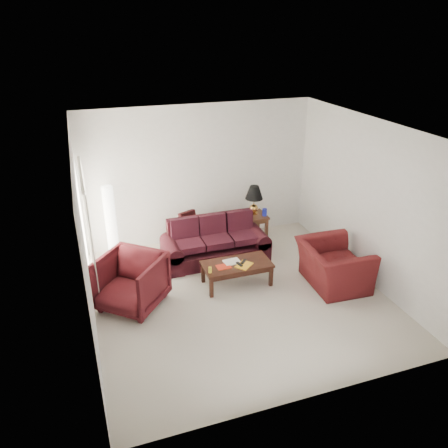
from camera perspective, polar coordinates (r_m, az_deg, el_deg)
name	(u,v)px	position (r m, az deg, el deg)	size (l,w,h in m)	color
floor	(239,295)	(7.97, 1.99, -9.32)	(5.00, 5.00, 0.00)	beige
blinds	(88,231)	(8.19, -17.30, -0.85)	(0.10, 2.00, 2.16)	silver
sofa	(215,241)	(8.88, -1.13, -2.23)	(2.13, 0.92, 0.87)	black
throw_pillow	(188,220)	(9.26, -4.74, 0.52)	(0.38, 0.11, 0.38)	black
end_table	(252,227)	(9.76, 3.74, -0.46)	(0.57, 0.57, 0.63)	brown
table_lamp	(254,200)	(9.56, 3.94, 3.14)	(0.39, 0.39, 0.65)	#AE7E36
clock	(246,216)	(9.42, 2.94, 1.11)	(0.13, 0.05, 0.13)	silver
blue_canister	(265,212)	(9.58, 5.32, 1.55)	(0.10, 0.10, 0.16)	#1C27BA
picture_frame	(244,210)	(9.66, 2.66, 1.80)	(0.12, 0.02, 0.15)	silver
floor_lamp	(111,222)	(9.13, -14.57, 0.19)	(0.26, 0.26, 1.58)	white
armchair_left	(131,282)	(7.64, -12.10, -7.40)	(1.01, 1.04, 0.94)	#430F14
armchair_right	(333,265)	(8.34, 14.07, -5.23)	(1.24, 1.08, 0.81)	#491112
coffee_table	(237,274)	(8.19, 1.68, -6.49)	(1.26, 0.63, 0.44)	black
magazine_red	(224,267)	(7.95, -0.05, -5.60)	(0.26, 0.19, 0.01)	#B62512
magazine_white	(232,262)	(8.10, 1.05, -4.95)	(0.30, 0.23, 0.02)	white
magazine_orange	(244,265)	(8.00, 2.64, -5.39)	(0.31, 0.23, 0.02)	gold
remote_a	(239,264)	(7.99, 2.03, -5.26)	(0.05, 0.17, 0.02)	black
remote_b	(244,261)	(8.08, 2.58, -4.90)	(0.05, 0.17, 0.02)	black
yellow_glass	(210,270)	(7.77, -1.83, -6.01)	(0.06, 0.06, 0.11)	gold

